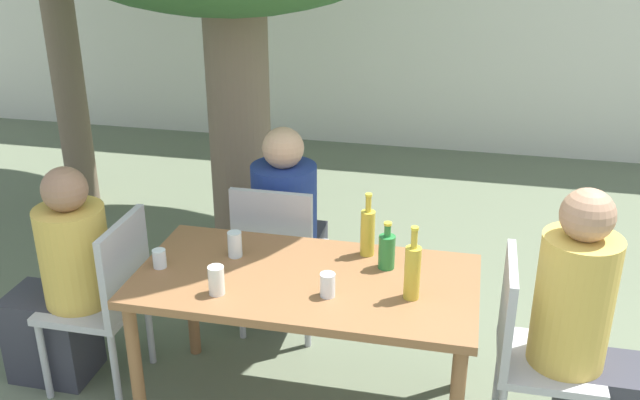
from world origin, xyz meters
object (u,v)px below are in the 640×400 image
(drinking_glass_1, at_px, (328,285))
(green_bottle_0, at_px, (387,250))
(patio_chair_0, at_px, (107,293))
(person_seated_1, at_px, (588,343))
(patio_chair_2, at_px, (278,250))
(person_seated_2, at_px, (289,231))
(drinking_glass_0, at_px, (216,280))
(oil_cruet_2, at_px, (412,271))
(drinking_glass_3, at_px, (235,244))
(dining_table_front, at_px, (306,293))
(oil_cruet_1, at_px, (368,231))
(patio_chair_1, at_px, (530,345))
(person_seated_0, at_px, (63,288))
(drinking_glass_2, at_px, (159,259))

(drinking_glass_1, bearing_deg, green_bottle_0, 55.04)
(patio_chair_0, distance_m, person_seated_1, 2.24)
(patio_chair_0, bearing_deg, patio_chair_2, 131.83)
(person_seated_2, relative_size, drinking_glass_0, 9.13)
(person_seated_2, relative_size, oil_cruet_2, 3.55)
(drinking_glass_1, bearing_deg, patio_chair_0, 173.09)
(drinking_glass_0, height_order, drinking_glass_3, drinking_glass_0)
(patio_chair_0, height_order, green_bottle_0, green_bottle_0)
(dining_table_front, relative_size, drinking_glass_3, 12.34)
(patio_chair_2, distance_m, oil_cruet_1, 0.73)
(patio_chair_1, relative_size, drinking_glass_3, 7.38)
(drinking_glass_1, bearing_deg, patio_chair_2, 120.00)
(person_seated_0, height_order, green_bottle_0, person_seated_0)
(patio_chair_1, distance_m, green_bottle_0, 0.74)
(person_seated_2, xyz_separation_m, oil_cruet_1, (0.54, -0.58, 0.33))
(patio_chair_0, bearing_deg, oil_cruet_2, 87.12)
(oil_cruet_1, bearing_deg, green_bottle_0, -46.18)
(dining_table_front, bearing_deg, patio_chair_1, 0.00)
(oil_cruet_1, xyz_separation_m, drinking_glass_1, (-0.10, -0.41, -0.07))
(oil_cruet_2, height_order, drinking_glass_1, oil_cruet_2)
(dining_table_front, height_order, drinking_glass_0, drinking_glass_0)
(person_seated_2, bearing_deg, oil_cruet_1, 133.09)
(person_seated_1, height_order, drinking_glass_1, person_seated_1)
(dining_table_front, distance_m, person_seated_2, 0.92)
(patio_chair_2, bearing_deg, dining_table_front, 116.33)
(person_seated_2, height_order, oil_cruet_2, person_seated_2)
(drinking_glass_2, bearing_deg, patio_chair_1, 1.90)
(patio_chair_0, relative_size, drinking_glass_0, 7.10)
(patio_chair_0, distance_m, patio_chair_1, 2.00)
(oil_cruet_2, xyz_separation_m, drinking_glass_2, (-1.16, 0.02, -0.09))
(patio_chair_1, xyz_separation_m, person_seated_0, (-2.24, -0.00, -0.00))
(patio_chair_1, xyz_separation_m, drinking_glass_0, (-1.34, -0.22, 0.28))
(person_seated_1, bearing_deg, dining_table_front, 90.00)
(dining_table_front, bearing_deg, patio_chair_2, 116.33)
(dining_table_front, bearing_deg, person_seated_2, 109.73)
(dining_table_front, height_order, patio_chair_1, patio_chair_1)
(dining_table_front, xyz_separation_m, oil_cruet_2, (0.48, -0.07, 0.21))
(dining_table_front, distance_m, patio_chair_1, 1.01)
(dining_table_front, bearing_deg, drinking_glass_1, -46.43)
(person_seated_0, bearing_deg, patio_chair_0, 90.00)
(green_bottle_0, bearing_deg, patio_chair_0, -172.98)
(person_seated_2, xyz_separation_m, drinking_glass_2, (-0.37, -0.91, 0.25))
(drinking_glass_0, relative_size, drinking_glass_1, 1.22)
(patio_chair_0, bearing_deg, drinking_glass_1, 83.09)
(drinking_glass_1, height_order, drinking_glass_3, drinking_glass_3)
(dining_table_front, xyz_separation_m, patio_chair_2, (-0.31, 0.62, -0.13))
(dining_table_front, height_order, oil_cruet_1, oil_cruet_1)
(person_seated_2, bearing_deg, person_seated_1, 150.94)
(person_seated_0, relative_size, oil_cruet_1, 3.73)
(patio_chair_2, xyz_separation_m, person_seated_2, (-0.00, 0.24, 0.01))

